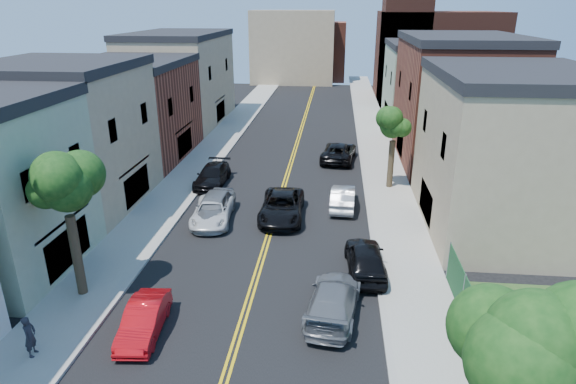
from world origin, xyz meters
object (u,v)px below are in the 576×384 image
(grey_car_right, at_px, (333,300))
(silver_car_right, at_px, (343,197))
(red_sedan, at_px, (144,320))
(black_car_right, at_px, (366,258))
(black_car_left, at_px, (212,176))
(dark_car_right_far, at_px, (339,152))
(grey_car_left, at_px, (214,206))
(white_pickup, at_px, (212,212))
(black_suv_lane, at_px, (282,206))
(pedestrian_left, at_px, (30,336))

(grey_car_right, bearing_deg, silver_car_right, -84.68)
(red_sedan, distance_m, black_car_right, 11.10)
(black_car_left, bearing_deg, dark_car_right_far, 37.50)
(grey_car_left, bearing_deg, black_car_left, 106.80)
(white_pickup, relative_size, black_suv_lane, 0.87)
(black_car_right, bearing_deg, dark_car_right_far, -88.91)
(grey_car_left, relative_size, dark_car_right_far, 0.86)
(grey_car_left, relative_size, pedestrian_left, 2.88)
(grey_car_left, distance_m, dark_car_right_far, 15.46)
(red_sedan, distance_m, pedestrian_left, 4.22)
(black_suv_lane, relative_size, pedestrian_left, 3.36)
(white_pickup, height_order, black_car_left, black_car_left)
(black_car_left, relative_size, black_suv_lane, 0.89)
(dark_car_right_far, bearing_deg, grey_car_right, 96.57)
(white_pickup, bearing_deg, black_car_right, -35.30)
(silver_car_right, bearing_deg, white_pickup, 23.73)
(grey_car_right, bearing_deg, dark_car_right_far, -82.87)
(grey_car_right, bearing_deg, grey_car_left, -44.01)
(black_car_left, height_order, silver_car_right, black_car_left)
(grey_car_right, distance_m, black_car_right, 4.12)
(black_suv_lane, bearing_deg, white_pickup, -167.58)
(grey_car_left, height_order, grey_car_right, grey_car_left)
(red_sedan, bearing_deg, pedestrian_left, -158.18)
(silver_car_right, bearing_deg, black_car_left, -17.01)
(dark_car_right_far, relative_size, pedestrian_left, 3.35)
(red_sedan, distance_m, white_pickup, 11.25)
(white_pickup, distance_m, black_car_right, 10.73)
(red_sedan, bearing_deg, black_car_left, 90.00)
(dark_car_right_far, bearing_deg, black_car_right, 101.20)
(dark_car_right_far, xyz_separation_m, black_suv_lane, (-3.61, -12.83, 0.00))
(grey_car_left, bearing_deg, pedestrian_left, -104.00)
(black_car_left, xyz_separation_m, grey_car_right, (9.35, -15.85, 0.02))
(black_car_left, relative_size, silver_car_right, 1.14)
(red_sedan, relative_size, grey_car_right, 0.77)
(black_car_left, relative_size, black_car_right, 1.07)
(grey_car_right, bearing_deg, white_pickup, -42.27)
(red_sedan, relative_size, grey_car_left, 0.82)
(silver_car_right, distance_m, dark_car_right_far, 10.71)
(black_suv_lane, bearing_deg, red_sedan, -110.86)
(pedestrian_left, bearing_deg, grey_car_left, -21.65)
(grey_car_right, relative_size, black_car_right, 1.09)
(dark_car_right_far, bearing_deg, red_sedan, 79.38)
(black_car_left, distance_m, silver_car_right, 10.47)
(grey_car_left, height_order, dark_car_right_far, grey_car_left)
(grey_car_left, relative_size, silver_car_right, 1.11)
(silver_car_right, xyz_separation_m, pedestrian_left, (-12.07, -16.31, 0.27))
(silver_car_right, relative_size, pedestrian_left, 2.61)
(black_car_right, xyz_separation_m, dark_car_right_far, (-1.39, 19.23, -0.01))
(white_pickup, xyz_separation_m, dark_car_right_far, (7.91, 13.87, 0.10))
(grey_car_left, bearing_deg, grey_car_right, -49.94)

